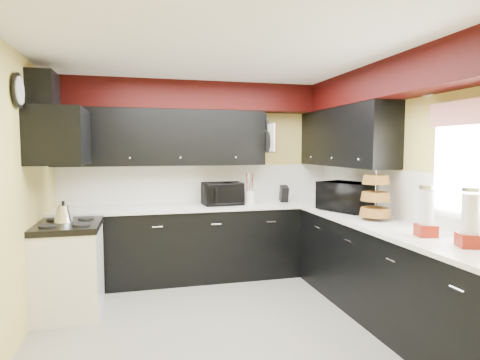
# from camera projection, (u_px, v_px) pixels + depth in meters

# --- Properties ---
(ground) EXTENTS (3.60, 3.60, 0.00)m
(ground) POSITION_uv_depth(u_px,v_px,m) (230.00, 328.00, 3.72)
(ground) COLOR gray
(ground) RESTS_ON ground
(wall_back) EXTENTS (3.60, 0.06, 2.50)m
(wall_back) POSITION_uv_depth(u_px,v_px,m) (200.00, 179.00, 5.37)
(wall_back) COLOR #E0C666
(wall_back) RESTS_ON ground
(wall_right) EXTENTS (0.06, 3.60, 2.50)m
(wall_right) POSITION_uv_depth(u_px,v_px,m) (403.00, 189.00, 4.07)
(wall_right) COLOR #E0C666
(wall_right) RESTS_ON ground
(wall_left) EXTENTS (0.06, 3.60, 2.50)m
(wall_left) POSITION_uv_depth(u_px,v_px,m) (10.00, 201.00, 3.19)
(wall_left) COLOR #E0C666
(wall_left) RESTS_ON ground
(ceiling) EXTENTS (3.60, 3.60, 0.06)m
(ceiling) POSITION_uv_depth(u_px,v_px,m) (230.00, 53.00, 3.53)
(ceiling) COLOR white
(ceiling) RESTS_ON wall_back
(cab_back) EXTENTS (3.60, 0.60, 0.90)m
(cab_back) POSITION_uv_depth(u_px,v_px,m) (204.00, 243.00, 5.14)
(cab_back) COLOR black
(cab_back) RESTS_ON ground
(cab_right) EXTENTS (0.60, 3.00, 0.90)m
(cab_right) POSITION_uv_depth(u_px,v_px,m) (393.00, 278.00, 3.77)
(cab_right) COLOR black
(cab_right) RESTS_ON ground
(counter_back) EXTENTS (3.62, 0.64, 0.04)m
(counter_back) POSITION_uv_depth(u_px,v_px,m) (204.00, 207.00, 5.10)
(counter_back) COLOR white
(counter_back) RESTS_ON cab_back
(counter_right) EXTENTS (0.64, 3.02, 0.04)m
(counter_right) POSITION_uv_depth(u_px,v_px,m) (394.00, 228.00, 3.73)
(counter_right) COLOR white
(counter_right) RESTS_ON cab_right
(splash_back) EXTENTS (3.60, 0.02, 0.50)m
(splash_back) POSITION_uv_depth(u_px,v_px,m) (200.00, 184.00, 5.36)
(splash_back) COLOR white
(splash_back) RESTS_ON counter_back
(splash_right) EXTENTS (0.02, 3.60, 0.50)m
(splash_right) POSITION_uv_depth(u_px,v_px,m) (402.00, 195.00, 4.07)
(splash_right) COLOR white
(splash_right) RESTS_ON counter_right
(upper_back) EXTENTS (2.60, 0.35, 0.70)m
(upper_back) POSITION_uv_depth(u_px,v_px,m) (163.00, 138.00, 5.03)
(upper_back) COLOR black
(upper_back) RESTS_ON wall_back
(upper_right) EXTENTS (0.35, 1.80, 0.70)m
(upper_right) POSITION_uv_depth(u_px,v_px,m) (344.00, 137.00, 4.85)
(upper_right) COLOR black
(upper_right) RESTS_ON wall_right
(soffit_back) EXTENTS (3.60, 0.36, 0.35)m
(soffit_back) POSITION_uv_depth(u_px,v_px,m) (202.00, 97.00, 5.11)
(soffit_back) COLOR black
(soffit_back) RESTS_ON wall_back
(soffit_right) EXTENTS (0.36, 3.24, 0.35)m
(soffit_right) POSITION_uv_depth(u_px,v_px,m) (402.00, 78.00, 3.77)
(soffit_right) COLOR black
(soffit_right) RESTS_ON wall_right
(stove) EXTENTS (0.60, 0.75, 0.86)m
(stove) POSITION_uv_depth(u_px,v_px,m) (69.00, 271.00, 4.05)
(stove) COLOR white
(stove) RESTS_ON ground
(cooktop) EXTENTS (0.62, 0.77, 0.06)m
(cooktop) POSITION_uv_depth(u_px,v_px,m) (68.00, 226.00, 4.01)
(cooktop) COLOR black
(cooktop) RESTS_ON stove
(hood) EXTENTS (0.50, 0.78, 0.55)m
(hood) POSITION_uv_depth(u_px,v_px,m) (59.00, 137.00, 3.93)
(hood) COLOR black
(hood) RESTS_ON wall_left
(hood_duct) EXTENTS (0.24, 0.40, 0.40)m
(hood_duct) POSITION_uv_depth(u_px,v_px,m) (43.00, 93.00, 3.87)
(hood_duct) COLOR black
(hood_duct) RESTS_ON wall_left
(window) EXTENTS (0.03, 0.86, 0.96)m
(window) POSITION_uv_depth(u_px,v_px,m) (475.00, 163.00, 3.17)
(window) COLOR white
(window) RESTS_ON wall_right
(valance) EXTENTS (0.04, 0.88, 0.20)m
(valance) POSITION_uv_depth(u_px,v_px,m) (471.00, 112.00, 3.13)
(valance) COLOR red
(valance) RESTS_ON wall_right
(pan_top) EXTENTS (0.03, 0.22, 0.40)m
(pan_top) POSITION_uv_depth(u_px,v_px,m) (265.00, 123.00, 5.27)
(pan_top) COLOR black
(pan_top) RESTS_ON upper_back
(pan_mid) EXTENTS (0.03, 0.28, 0.46)m
(pan_mid) POSITION_uv_depth(u_px,v_px,m) (268.00, 142.00, 5.16)
(pan_mid) COLOR black
(pan_mid) RESTS_ON upper_back
(pan_low) EXTENTS (0.03, 0.24, 0.42)m
(pan_low) POSITION_uv_depth(u_px,v_px,m) (262.00, 144.00, 5.41)
(pan_low) COLOR black
(pan_low) RESTS_ON upper_back
(cut_board) EXTENTS (0.03, 0.26, 0.35)m
(cut_board) POSITION_uv_depth(u_px,v_px,m) (271.00, 138.00, 5.04)
(cut_board) COLOR white
(cut_board) RESTS_ON upper_back
(baskets) EXTENTS (0.27, 0.27, 0.50)m
(baskets) POSITION_uv_depth(u_px,v_px,m) (375.00, 196.00, 4.05)
(baskets) COLOR brown
(baskets) RESTS_ON upper_right
(clock) EXTENTS (0.03, 0.30, 0.30)m
(clock) POSITION_uv_depth(u_px,v_px,m) (18.00, 90.00, 3.36)
(clock) COLOR black
(clock) RESTS_ON wall_left
(deco_plate) EXTENTS (0.03, 0.24, 0.24)m
(deco_plate) POSITION_uv_depth(u_px,v_px,m) (428.00, 84.00, 3.64)
(deco_plate) COLOR white
(deco_plate) RESTS_ON wall_right
(toaster_oven) EXTENTS (0.52, 0.44, 0.29)m
(toaster_oven) POSITION_uv_depth(u_px,v_px,m) (223.00, 194.00, 5.17)
(toaster_oven) COLOR black
(toaster_oven) RESTS_ON counter_back
(microwave) EXTENTS (0.60, 0.71, 0.33)m
(microwave) POSITION_uv_depth(u_px,v_px,m) (347.00, 197.00, 4.64)
(microwave) COLOR black
(microwave) RESTS_ON counter_right
(utensil_crock) EXTENTS (0.21, 0.21, 0.18)m
(utensil_crock) POSITION_uv_depth(u_px,v_px,m) (250.00, 197.00, 5.24)
(utensil_crock) COLOR silver
(utensil_crock) RESTS_ON counter_back
(knife_block) EXTENTS (0.12, 0.15, 0.22)m
(knife_block) POSITION_uv_depth(u_px,v_px,m) (284.00, 194.00, 5.41)
(knife_block) COLOR black
(knife_block) RESTS_ON counter_back
(kettle) EXTENTS (0.20, 0.20, 0.17)m
(kettle) POSITION_uv_depth(u_px,v_px,m) (63.00, 214.00, 4.06)
(kettle) COLOR silver
(kettle) RESTS_ON cooktop
(dispenser_a) EXTENTS (0.18, 0.18, 0.40)m
(dispenser_a) POSITION_uv_depth(u_px,v_px,m) (427.00, 212.00, 3.28)
(dispenser_a) COLOR #710607
(dispenser_a) RESTS_ON counter_right
(dispenser_b) EXTENTS (0.20, 0.20, 0.42)m
(dispenser_b) POSITION_uv_depth(u_px,v_px,m) (470.00, 219.00, 2.92)
(dispenser_b) COLOR #6A000A
(dispenser_b) RESTS_ON counter_right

